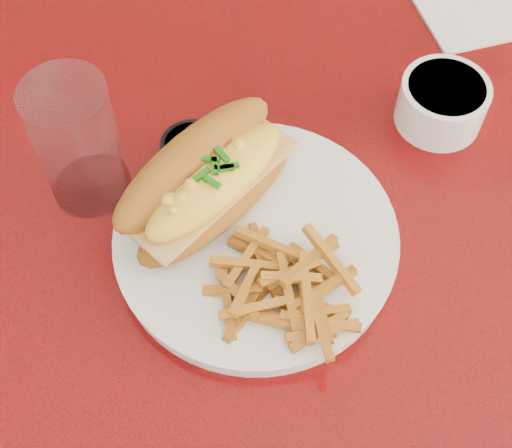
# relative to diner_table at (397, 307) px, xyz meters

# --- Properties ---
(ground) EXTENTS (8.00, 8.00, 0.00)m
(ground) POSITION_rel_diner_table_xyz_m (0.00, 0.00, -0.61)
(ground) COLOR silver
(ground) RESTS_ON ground
(diner_table) EXTENTS (1.23, 0.83, 0.77)m
(diner_table) POSITION_rel_diner_table_xyz_m (0.00, 0.00, 0.00)
(diner_table) COLOR red
(diner_table) RESTS_ON ground
(booth_bench_far) EXTENTS (1.20, 0.51, 0.90)m
(booth_bench_far) POSITION_rel_diner_table_xyz_m (0.00, 0.81, -0.32)
(booth_bench_far) COLOR maroon
(booth_bench_far) RESTS_ON ground
(dinner_plate) EXTENTS (0.34, 0.34, 0.02)m
(dinner_plate) POSITION_rel_diner_table_xyz_m (-0.17, -0.02, 0.17)
(dinner_plate) COLOR white
(dinner_plate) RESTS_ON diner_table
(mac_hoagie) EXTENTS (0.20, 0.22, 0.09)m
(mac_hoagie) POSITION_rel_diner_table_xyz_m (-0.22, 0.01, 0.22)
(mac_hoagie) COLOR #A4611A
(mac_hoagie) RESTS_ON dinner_plate
(fries_pile) EXTENTS (0.13, 0.12, 0.03)m
(fries_pile) POSITION_rel_diner_table_xyz_m (-0.14, -0.08, 0.20)
(fries_pile) COLOR orange
(fries_pile) RESTS_ON dinner_plate
(fork) EXTENTS (0.05, 0.14, 0.00)m
(fork) POSITION_rel_diner_table_xyz_m (-0.10, -0.02, 0.18)
(fork) COLOR silver
(fork) RESTS_ON dinner_plate
(gravy_ramekin) EXTENTS (0.12, 0.12, 0.05)m
(gravy_ramekin) POSITION_rel_diner_table_xyz_m (0.02, 0.16, 0.19)
(gravy_ramekin) COLOR white
(gravy_ramekin) RESTS_ON diner_table
(sauce_cup_left) EXTENTS (0.09, 0.09, 0.03)m
(sauce_cup_left) POSITION_rel_diner_table_xyz_m (-0.24, 0.07, 0.18)
(sauce_cup_left) COLOR black
(sauce_cup_left) RESTS_ON diner_table
(water_tumbler) EXTENTS (0.08, 0.08, 0.14)m
(water_tumbler) POSITION_rel_diner_table_xyz_m (-0.34, 0.04, 0.23)
(water_tumbler) COLOR #C1DDF8
(water_tumbler) RESTS_ON diner_table
(paper_napkin) EXTENTS (0.18, 0.18, 0.00)m
(paper_napkin) POSITION_rel_diner_table_xyz_m (0.08, 0.34, 0.16)
(paper_napkin) COLOR white
(paper_napkin) RESTS_ON diner_table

